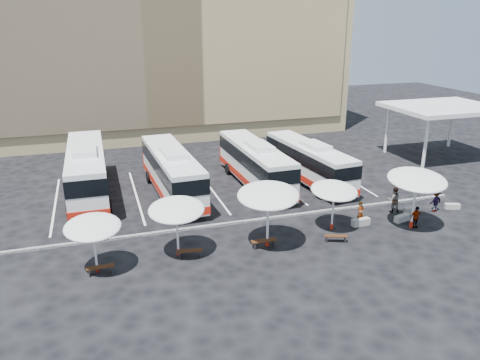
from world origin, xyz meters
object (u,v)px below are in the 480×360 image
object	(u,v)px
wood_bench_3	(336,237)
bus_1	(172,171)
sunshade_3	(334,191)
conc_bench_0	(361,222)
passenger_1	(394,200)
wood_bench_0	(100,268)
conc_bench_3	(452,206)
passenger_0	(360,213)
wood_bench_1	(190,252)
sunshade_2	(268,196)
bus_0	(87,169)
conc_bench_1	(402,218)
sunshade_4	(417,180)
bus_3	(308,161)
sunshade_0	(93,227)
conc_bench_2	(412,210)
sunshade_1	(176,210)
passenger_3	(435,201)
passenger_2	(416,217)
wood_bench_2	(264,242)
bus_2	(255,163)

from	to	relation	value
wood_bench_3	bus_1	bearing A→B (deg)	126.10
sunshade_3	conc_bench_0	distance (m)	3.25
sunshade_3	passenger_1	world-z (taller)	sunshade_3
sunshade_3	wood_bench_0	xyz separation A→B (m)	(-14.76, -1.41, -2.34)
bus_1	wood_bench_3	size ratio (longest dim) A/B	8.55
conc_bench_3	passenger_0	size ratio (longest dim) A/B	0.67
wood_bench_1	conc_bench_3	bearing A→B (deg)	4.20
passenger_0	sunshade_2	bearing A→B (deg)	172.15
wood_bench_3	passenger_0	xyz separation A→B (m)	(2.90, 2.00, 0.46)
bus_0	passenger_1	distance (m)	23.23
wood_bench_1	conc_bench_1	xyz separation A→B (m)	(14.94, 0.66, -0.13)
bus_1	sunshade_4	bearing A→B (deg)	-40.50
conc_bench_1	conc_bench_0	bearing A→B (deg)	175.13
bus_3	conc_bench_3	bearing A→B (deg)	-54.60
sunshade_0	conc_bench_2	xyz separation A→B (m)	(21.69, 1.77, -2.47)
bus_3	passenger_0	size ratio (longest dim) A/B	7.28
bus_3	wood_bench_3	bearing A→B (deg)	-111.88
bus_3	sunshade_4	bearing A→B (deg)	-81.50
bus_0	wood_bench_1	world-z (taller)	bus_0
sunshade_0	wood_bench_0	distance (m)	2.35
bus_0	sunshade_1	size ratio (longest dim) A/B	3.29
passenger_3	sunshade_1	bearing A→B (deg)	-6.12
passenger_2	bus_1	bearing A→B (deg)	138.92
sunshade_0	passenger_3	bearing A→B (deg)	3.67
bus_0	wood_bench_2	distance (m)	16.23
bus_2	conc_bench_2	bearing A→B (deg)	-47.37
bus_3	bus_1	bearing A→B (deg)	172.65
sunshade_2	wood_bench_2	distance (m)	2.93
sunshade_3	passenger_1	distance (m)	5.98
bus_0	sunshade_2	xyz separation A→B (m)	(10.30, -12.49, 1.18)
passenger_2	sunshade_1	bearing A→B (deg)	173.00
sunshade_4	passenger_3	bearing A→B (deg)	28.81
passenger_0	wood_bench_2	bearing A→B (deg)	172.94
sunshade_3	conc_bench_1	size ratio (longest dim) A/B	2.63
bus_3	sunshade_3	distance (m)	9.53
sunshade_2	passenger_2	size ratio (longest dim) A/B	3.20
sunshade_2	passenger_3	size ratio (longest dim) A/B	2.95
wood_bench_2	passenger_3	xyz separation A→B (m)	(13.66, 1.57, 0.45)
sunshade_2	conc_bench_1	world-z (taller)	sunshade_2
bus_0	wood_bench_0	size ratio (longest dim) A/B	8.69
passenger_2	passenger_1	bearing A→B (deg)	82.23
sunshade_0	sunshade_2	distance (m)	10.03
sunshade_2	passenger_2	bearing A→B (deg)	-2.87
sunshade_2	sunshade_4	size ratio (longest dim) A/B	1.06
sunshade_2	conc_bench_3	size ratio (longest dim) A/B	4.59
bus_2	wood_bench_1	bearing A→B (deg)	-127.17
wood_bench_1	conc_bench_0	xyz separation A→B (m)	(11.88, 0.92, -0.11)
sunshade_0	wood_bench_3	size ratio (longest dim) A/B	2.18
conc_bench_0	conc_bench_3	xyz separation A→B (m)	(7.94, 0.53, -0.04)
bus_2	wood_bench_0	size ratio (longest dim) A/B	8.01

